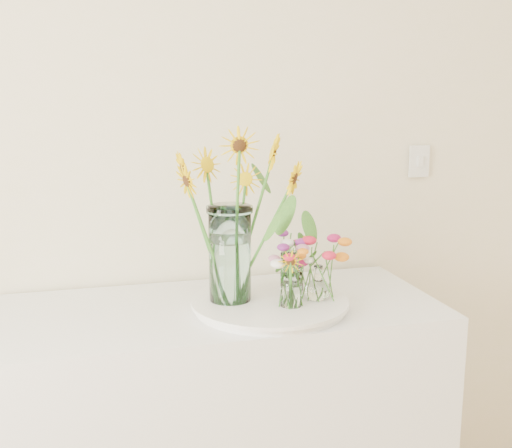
% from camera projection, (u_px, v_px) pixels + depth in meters
% --- Properties ---
extents(counter, '(1.40, 0.60, 0.90)m').
position_uv_depth(counter, '(218.00, 437.00, 2.09)').
color(counter, white).
rests_on(counter, ground_plane).
extents(tray, '(0.46, 0.46, 0.02)m').
position_uv_depth(tray, '(270.00, 305.00, 1.97)').
color(tray, white).
rests_on(tray, counter).
extents(mason_jar, '(0.16, 0.16, 0.30)m').
position_uv_depth(mason_jar, '(230.00, 254.00, 1.94)').
color(mason_jar, '#BAE7EA').
rests_on(mason_jar, tray).
extents(sunflower_bouquet, '(0.75, 0.75, 0.54)m').
position_uv_depth(sunflower_bouquet, '(230.00, 214.00, 1.92)').
color(sunflower_bouquet, yellow).
rests_on(sunflower_bouquet, tray).
extents(small_vase_a, '(0.07, 0.07, 0.11)m').
position_uv_depth(small_vase_a, '(291.00, 290.00, 1.90)').
color(small_vase_a, white).
rests_on(small_vase_a, tray).
extents(wildflower_posy_a, '(0.17, 0.17, 0.20)m').
position_uv_depth(wildflower_posy_a, '(291.00, 275.00, 1.90)').
color(wildflower_posy_a, orange).
rests_on(wildflower_posy_a, tray).
extents(small_vase_b, '(0.09, 0.09, 0.11)m').
position_uv_depth(small_vase_b, '(318.00, 283.00, 1.97)').
color(small_vase_b, white).
rests_on(small_vase_b, tray).
extents(wildflower_posy_b, '(0.23, 0.23, 0.20)m').
position_uv_depth(wildflower_posy_b, '(318.00, 269.00, 1.96)').
color(wildflower_posy_b, orange).
rests_on(wildflower_posy_b, tray).
extents(small_vase_c, '(0.08, 0.08, 0.13)m').
position_uv_depth(small_vase_c, '(292.00, 272.00, 2.06)').
color(small_vase_c, white).
rests_on(small_vase_c, tray).
extents(wildflower_posy_c, '(0.19, 0.19, 0.22)m').
position_uv_depth(wildflower_posy_c, '(292.00, 258.00, 2.05)').
color(wildflower_posy_c, orange).
rests_on(wildflower_posy_c, tray).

